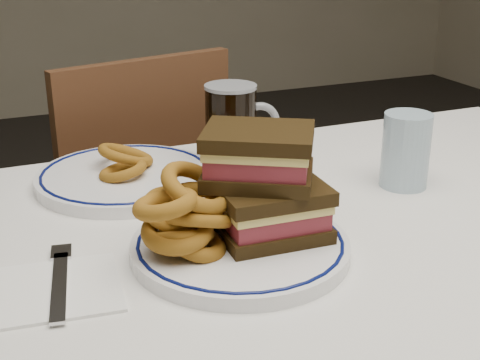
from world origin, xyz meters
name	(u,v)px	position (x,y,z in m)	size (l,w,h in m)	color
dining_table	(329,296)	(0.00, 0.00, 0.64)	(1.27, 0.87, 0.75)	silver
chair_far	(129,220)	(-0.12, 0.72, 0.48)	(0.49, 0.49, 0.88)	#452A16
main_plate	(240,246)	(-0.14, -0.02, 0.76)	(0.28, 0.28, 0.02)	white
reuben_sandwich	(265,183)	(-0.11, -0.01, 0.84)	(0.17, 0.16, 0.14)	black
onion_rings_main	(185,216)	(-0.21, -0.01, 0.81)	(0.14, 0.11, 0.13)	brown
ketchup_ramekin	(187,215)	(-0.19, 0.05, 0.79)	(0.05, 0.05, 0.03)	silver
beer_mug	(233,126)	(-0.03, 0.28, 0.82)	(0.13, 0.09, 0.14)	black
water_glass	(406,150)	(0.19, 0.10, 0.81)	(0.07, 0.07, 0.12)	#A1BDD0
far_plate	(126,177)	(-0.22, 0.28, 0.76)	(0.28, 0.28, 0.02)	white
onion_rings_far	(125,161)	(-0.22, 0.29, 0.78)	(0.10, 0.13, 0.06)	brown
napkin_fork	(60,287)	(-0.37, -0.01, 0.75)	(0.15, 0.18, 0.01)	white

